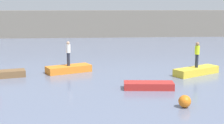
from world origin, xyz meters
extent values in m
cube|color=gray|center=(0.00, 28.67, 1.92)|extent=(80.00, 1.20, 3.84)
cube|color=orange|center=(7.68, 4.60, 0.24)|extent=(3.38, 2.39, 0.49)
cube|color=red|center=(12.55, -0.44, 0.20)|extent=(2.95, 1.27, 0.41)
cube|color=gold|center=(16.58, 3.16, 0.25)|extent=(3.60, 2.65, 0.50)
cylinder|color=#232838|center=(16.58, 3.16, 0.96)|extent=(0.22, 0.22, 0.92)
cylinder|color=#D8F226|center=(16.58, 3.16, 1.72)|extent=(0.32, 0.32, 0.59)
sphere|color=#936B4C|center=(16.58, 3.16, 2.15)|extent=(0.26, 0.26, 0.26)
cylinder|color=#232838|center=(7.68, 4.60, 0.95)|extent=(0.22, 0.22, 0.93)
cylinder|color=white|center=(7.68, 4.60, 1.71)|extent=(0.32, 0.32, 0.59)
sphere|color=tan|center=(7.68, 4.60, 2.12)|extent=(0.23, 0.23, 0.23)
sphere|color=orange|center=(13.62, -3.97, 0.30)|extent=(0.61, 0.61, 0.61)
camera|label=1|loc=(8.98, -18.83, 4.95)|focal=53.04mm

